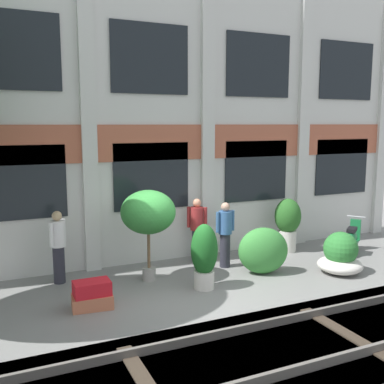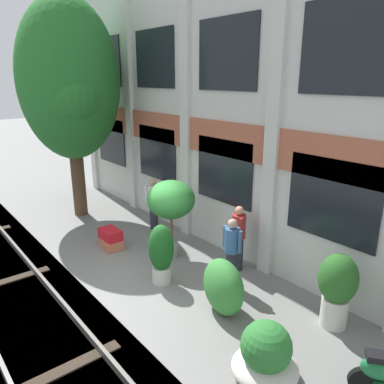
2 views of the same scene
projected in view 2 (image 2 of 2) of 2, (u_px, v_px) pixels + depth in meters
ground_plane at (143, 280)px, 8.91m from camera, size 80.00×80.00×0.00m
apartment_facade at (233, 99)px, 9.43m from camera, size 15.97×0.64×8.25m
rail_tracks at (30, 329)px, 7.38m from camera, size 23.61×2.80×0.43m
broadleaf_tree at (69, 84)px, 11.89m from camera, size 3.35×3.19×7.08m
potted_plant_fluted_column at (337, 286)px, 7.04m from camera, size 0.74×0.74×1.51m
potted_plant_square_trough at (111, 239)px, 10.53m from camera, size 0.83×0.57×0.54m
potted_plant_wide_bowl at (266, 356)px, 5.89m from camera, size 1.07×1.07×1.01m
potted_plant_ribbed_drum at (161, 251)px, 8.58m from camera, size 0.59×0.59×1.44m
potted_plant_low_pan at (171, 201)px, 9.63m from camera, size 1.24×1.24×2.10m
resident_by_doorway at (232, 251)px, 8.41m from camera, size 0.53×0.34×1.65m
resident_watching_tracks at (154, 202)px, 11.66m from camera, size 0.40×0.40×1.66m
resident_near_plants at (238, 236)px, 9.16m from camera, size 0.46×0.34×1.67m
topiary_hedge at (223, 287)px, 7.57m from camera, size 1.36×1.03×1.13m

